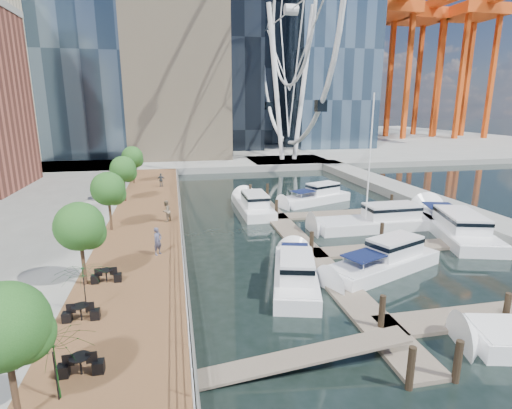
% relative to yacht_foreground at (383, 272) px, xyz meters
% --- Properties ---
extents(ground, '(520.00, 520.00, 0.00)m').
position_rel_yacht_foreground_xyz_m(ground, '(-6.60, -4.32, 0.00)').
color(ground, black).
rests_on(ground, ground).
extents(boardwalk, '(6.00, 60.00, 1.00)m').
position_rel_yacht_foreground_xyz_m(boardwalk, '(-15.60, 10.68, 0.50)').
color(boardwalk, brown).
rests_on(boardwalk, ground).
extents(seawall, '(0.25, 60.00, 1.00)m').
position_rel_yacht_foreground_xyz_m(seawall, '(-12.60, 10.68, 0.50)').
color(seawall, '#595954').
rests_on(seawall, ground).
extents(land_far, '(200.00, 114.00, 1.00)m').
position_rel_yacht_foreground_xyz_m(land_far, '(-6.60, 97.68, 0.50)').
color(land_far, gray).
rests_on(land_far, ground).
extents(breakwater, '(4.00, 60.00, 1.00)m').
position_rel_yacht_foreground_xyz_m(breakwater, '(13.40, 15.68, 0.50)').
color(breakwater, gray).
rests_on(breakwater, ground).
extents(pier, '(14.00, 12.00, 1.00)m').
position_rel_yacht_foreground_xyz_m(pier, '(7.40, 47.68, 0.50)').
color(pier, gray).
rests_on(pier, ground).
extents(railing, '(0.10, 60.00, 1.05)m').
position_rel_yacht_foreground_xyz_m(railing, '(-12.70, 10.68, 1.52)').
color(railing, white).
rests_on(railing, boardwalk).
extents(floating_docks, '(16.00, 34.00, 2.60)m').
position_rel_yacht_foreground_xyz_m(floating_docks, '(1.37, 5.66, 0.49)').
color(floating_docks, '#6D6051').
rests_on(floating_docks, ground).
extents(ferris_wheel, '(5.80, 45.60, 47.80)m').
position_rel_yacht_foreground_xyz_m(ferris_wheel, '(7.40, 47.68, 25.92)').
color(ferris_wheel, white).
rests_on(ferris_wheel, ground).
extents(port_cranes, '(40.00, 52.00, 38.00)m').
position_rel_yacht_foreground_xyz_m(port_cranes, '(61.07, 91.35, 20.00)').
color(port_cranes, '#D84C14').
rests_on(port_cranes, ground).
extents(street_trees, '(2.60, 42.60, 4.60)m').
position_rel_yacht_foreground_xyz_m(street_trees, '(-18.00, 9.68, 4.29)').
color(street_trees, '#3F2B1C').
rests_on(street_trees, ground).
extents(cafe_tables, '(2.50, 13.70, 0.74)m').
position_rel_yacht_foreground_xyz_m(cafe_tables, '(-17.00, -6.32, 1.37)').
color(cafe_tables, black).
rests_on(cafe_tables, ground).
extents(yacht_foreground, '(9.61, 5.92, 2.15)m').
position_rel_yacht_foreground_xyz_m(yacht_foreground, '(0.00, 0.00, 0.00)').
color(yacht_foreground, silver).
rests_on(yacht_foreground, ground).
extents(pedestrian_near, '(0.78, 0.80, 1.85)m').
position_rel_yacht_foreground_xyz_m(pedestrian_near, '(-14.24, 3.46, 1.92)').
color(pedestrian_near, '#45465D').
rests_on(pedestrian_near, boardwalk).
extents(pedestrian_mid, '(1.06, 1.12, 1.82)m').
position_rel_yacht_foreground_xyz_m(pedestrian_mid, '(-13.79, 11.17, 1.91)').
color(pedestrian_mid, '#85725C').
rests_on(pedestrian_mid, boardwalk).
extents(pedestrian_far, '(1.01, 0.56, 1.62)m').
position_rel_yacht_foreground_xyz_m(pedestrian_far, '(-14.57, 26.54, 1.81)').
color(pedestrian_far, '#384046').
rests_on(pedestrian_far, boardwalk).
extents(moored_yachts, '(22.01, 33.56, 11.50)m').
position_rel_yacht_foreground_xyz_m(moored_yachts, '(3.37, 7.83, 0.00)').
color(moored_yachts, silver).
rests_on(moored_yachts, ground).
extents(cafe_seating, '(3.58, 13.75, 2.72)m').
position_rel_yacht_foreground_xyz_m(cafe_seating, '(-17.16, -9.80, 2.28)').
color(cafe_seating, '#0F3710').
rests_on(cafe_seating, ground).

